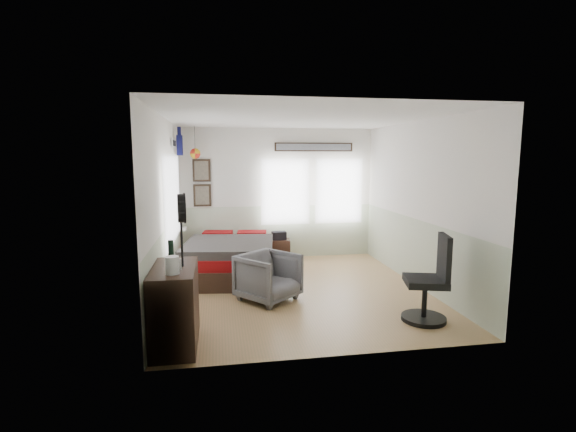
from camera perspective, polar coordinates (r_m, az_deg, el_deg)
name	(u,v)px	position (r m, az deg, el deg)	size (l,w,h in m)	color
ground_plane	(298,291)	(6.78, 1.41, -10.16)	(4.00, 4.50, 0.01)	tan
room_shell	(292,189)	(6.63, 0.49, 3.70)	(4.02, 4.52, 2.71)	white
wall_decor	(224,158)	(8.28, -8.75, 7.87)	(3.55, 1.32, 1.44)	black
bed	(231,258)	(7.57, -7.82, -5.72)	(1.70, 2.23, 0.66)	#36251B
dresser	(175,306)	(4.98, -15.19, -11.80)	(0.48, 1.00, 0.90)	#36251B
armchair	(268,277)	(6.25, -2.68, -8.33)	(0.75, 0.78, 0.71)	slate
nightstand	(279,250)	(8.59, -1.23, -4.67)	(0.44, 0.35, 0.44)	#36251B
task_chair	(430,286)	(5.75, 18.87, -9.07)	(0.62, 0.62, 1.14)	black
kettle	(172,265)	(4.56, -15.54, -6.51)	(0.17, 0.14, 0.19)	silver
bottle	(171,251)	(5.10, -15.71, -4.58)	(0.06, 0.06, 0.26)	black
stand_fan	(182,210)	(4.74, -14.34, 0.85)	(0.12, 0.34, 0.83)	black
black_bag	(279,236)	(8.53, -1.23, -2.69)	(0.28, 0.18, 0.16)	black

